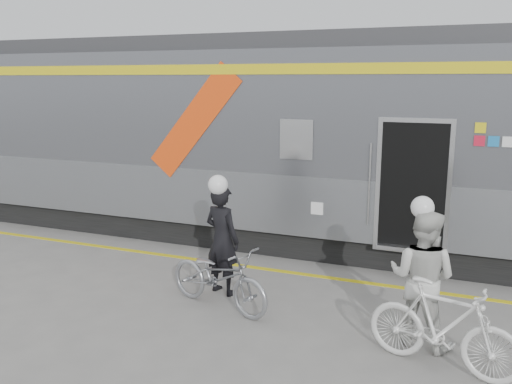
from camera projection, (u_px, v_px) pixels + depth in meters
The scene contains 9 objects.
ground at pixel (267, 328), 7.27m from camera, with size 90.00×90.00×0.00m, color slate.
train at pixel (310, 141), 10.90m from camera, with size 24.00×3.17×4.10m.
safety_strip at pixel (311, 275), 9.22m from camera, with size 24.00×0.12×0.01m, color gold.
man at pixel (222, 240), 8.32m from camera, with size 0.63×0.41×1.72m, color black.
bicycle_left at pixel (219, 277), 7.83m from camera, with size 0.63×1.80×0.95m, color #94969B.
woman at pixel (422, 278), 6.68m from camera, with size 0.85×0.66×1.74m, color silver.
bicycle_right at pixel (443, 326), 6.15m from camera, with size 0.50×1.76×1.06m, color silver.
helmet_man at pixel (221, 175), 8.12m from camera, with size 0.30×0.30×0.30m, color white.
helmet_woman at pixel (427, 198), 6.48m from camera, with size 0.28×0.28×0.28m, color white.
Camera 1 is at (2.37, -6.31, 3.29)m, focal length 38.00 mm.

